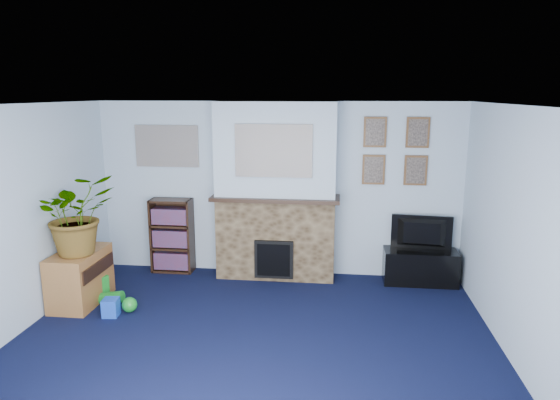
# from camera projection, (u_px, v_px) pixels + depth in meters

# --- Properties ---
(floor) EXTENTS (5.00, 4.50, 0.01)m
(floor) POSITION_uv_depth(u_px,v_px,m) (250.00, 350.00, 4.97)
(floor) COLOR black
(floor) RESTS_ON ground
(ceiling) EXTENTS (5.00, 4.50, 0.01)m
(ceiling) POSITION_uv_depth(u_px,v_px,m) (247.00, 105.00, 4.47)
(ceiling) COLOR white
(ceiling) RESTS_ON wall_back
(wall_back) EXTENTS (5.00, 0.04, 2.40)m
(wall_back) POSITION_uv_depth(u_px,v_px,m) (277.00, 189.00, 6.90)
(wall_back) COLOR silver
(wall_back) RESTS_ON ground
(wall_front) EXTENTS (5.00, 0.04, 2.40)m
(wall_front) POSITION_uv_depth(u_px,v_px,m) (171.00, 356.00, 2.54)
(wall_front) COLOR silver
(wall_front) RESTS_ON ground
(wall_left) EXTENTS (0.04, 4.50, 2.40)m
(wall_left) POSITION_uv_depth(u_px,v_px,m) (4.00, 226.00, 5.00)
(wall_left) COLOR silver
(wall_left) RESTS_ON ground
(wall_right) EXTENTS (0.04, 4.50, 2.40)m
(wall_right) POSITION_uv_depth(u_px,v_px,m) (525.00, 243.00, 4.44)
(wall_right) COLOR silver
(wall_right) RESTS_ON ground
(chimney_breast) EXTENTS (1.72, 0.50, 2.40)m
(chimney_breast) POSITION_uv_depth(u_px,v_px,m) (276.00, 193.00, 6.71)
(chimney_breast) COLOR brown
(chimney_breast) RESTS_ON ground
(collage_main) EXTENTS (1.00, 0.03, 0.68)m
(collage_main) POSITION_uv_depth(u_px,v_px,m) (274.00, 151.00, 6.38)
(collage_main) COLOR gray
(collage_main) RESTS_ON chimney_breast
(collage_left) EXTENTS (0.90, 0.03, 0.58)m
(collage_left) POSITION_uv_depth(u_px,v_px,m) (167.00, 146.00, 6.94)
(collage_left) COLOR gray
(collage_left) RESTS_ON wall_back
(portrait_tl) EXTENTS (0.30, 0.03, 0.40)m
(portrait_tl) POSITION_uv_depth(u_px,v_px,m) (375.00, 132.00, 6.57)
(portrait_tl) COLOR brown
(portrait_tl) RESTS_ON wall_back
(portrait_tr) EXTENTS (0.30, 0.03, 0.40)m
(portrait_tr) POSITION_uv_depth(u_px,v_px,m) (418.00, 132.00, 6.51)
(portrait_tr) COLOR brown
(portrait_tr) RESTS_ON wall_back
(portrait_bl) EXTENTS (0.30, 0.03, 0.40)m
(portrait_bl) POSITION_uv_depth(u_px,v_px,m) (374.00, 170.00, 6.67)
(portrait_bl) COLOR brown
(portrait_bl) RESTS_ON wall_back
(portrait_br) EXTENTS (0.30, 0.03, 0.40)m
(portrait_br) POSITION_uv_depth(u_px,v_px,m) (416.00, 170.00, 6.61)
(portrait_br) COLOR brown
(portrait_br) RESTS_ON wall_back
(tv_stand) EXTENTS (0.96, 0.40, 0.45)m
(tv_stand) POSITION_uv_depth(u_px,v_px,m) (420.00, 267.00, 6.68)
(tv_stand) COLOR black
(tv_stand) RESTS_ON ground
(television) EXTENTS (0.80, 0.18, 0.46)m
(television) POSITION_uv_depth(u_px,v_px,m) (422.00, 234.00, 6.60)
(television) COLOR black
(television) RESTS_ON tv_stand
(bookshelf) EXTENTS (0.58, 0.28, 1.05)m
(bookshelf) POSITION_uv_depth(u_px,v_px,m) (172.00, 237.00, 7.08)
(bookshelf) COLOR black
(bookshelf) RESTS_ON ground
(sideboard) EXTENTS (0.46, 0.84, 0.65)m
(sideboard) POSITION_uv_depth(u_px,v_px,m) (80.00, 275.00, 6.02)
(sideboard) COLOR #986230
(sideboard) RESTS_ON ground
(potted_plant) EXTENTS (1.12, 1.13, 0.95)m
(potted_plant) POSITION_uv_depth(u_px,v_px,m) (76.00, 214.00, 5.80)
(potted_plant) COLOR #26661E
(potted_plant) RESTS_ON sideboard
(mantel_clock) EXTENTS (0.10, 0.06, 0.14)m
(mantel_clock) POSITION_uv_depth(u_px,v_px,m) (269.00, 191.00, 6.67)
(mantel_clock) COLOR gold
(mantel_clock) RESTS_ON chimney_breast
(mantel_candle) EXTENTS (0.05, 0.05, 0.16)m
(mantel_candle) POSITION_uv_depth(u_px,v_px,m) (293.00, 191.00, 6.63)
(mantel_candle) COLOR #B2BFC6
(mantel_candle) RESTS_ON chimney_breast
(mantel_teddy) EXTENTS (0.13, 0.13, 0.13)m
(mantel_teddy) POSITION_uv_depth(u_px,v_px,m) (232.00, 191.00, 6.73)
(mantel_teddy) COLOR slate
(mantel_teddy) RESTS_ON chimney_breast
(mantel_can) EXTENTS (0.06, 0.06, 0.13)m
(mantel_can) POSITION_uv_depth(u_px,v_px,m) (325.00, 193.00, 6.58)
(mantel_can) COLOR blue
(mantel_can) RESTS_ON chimney_breast
(green_crate) EXTENTS (0.45, 0.41, 0.30)m
(green_crate) POSITION_uv_depth(u_px,v_px,m) (89.00, 288.00, 6.16)
(green_crate) COLOR #198C26
(green_crate) RESTS_ON ground
(toy_ball) EXTENTS (0.18, 0.18, 0.18)m
(toy_ball) POSITION_uv_depth(u_px,v_px,m) (130.00, 305.00, 5.81)
(toy_ball) COLOR #198C26
(toy_ball) RESTS_ON ground
(toy_block) EXTENTS (0.19, 0.19, 0.21)m
(toy_block) POSITION_uv_depth(u_px,v_px,m) (111.00, 307.00, 5.70)
(toy_block) COLOR blue
(toy_block) RESTS_ON ground
(toy_tube) EXTENTS (0.32, 0.14, 0.18)m
(toy_tube) POSITION_uv_depth(u_px,v_px,m) (111.00, 298.00, 6.06)
(toy_tube) COLOR #198C26
(toy_tube) RESTS_ON ground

